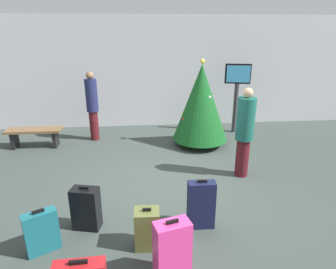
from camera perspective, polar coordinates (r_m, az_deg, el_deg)
The scene contains 12 objects.
ground_plane at distance 5.76m, azimuth 0.53°, elevation -9.40°, with size 16.00×16.00×0.00m, color #38423D.
back_wall at distance 8.97m, azimuth -1.99°, elevation 12.05°, with size 16.00×0.20×3.25m, color silver.
holiday_tree at distance 7.34m, azimuth 6.44°, elevation 6.19°, with size 1.38×1.38×2.18m.
flight_info_kiosk at distance 8.48m, azimuth 13.30°, elevation 9.01°, with size 0.70×0.25×1.95m.
waiting_bench at distance 8.07m, azimuth -24.65°, elevation 0.14°, with size 1.34×0.44×0.48m.
traveller_0 at distance 5.87m, azimuth 14.74°, elevation 0.65°, with size 0.49×0.49×1.80m.
traveller_1 at distance 7.95m, azimuth -14.57°, elevation 5.71°, with size 0.38×0.38×1.83m.
suitcase_0 at distance 3.61m, azimuth 0.82°, elevation -21.94°, with size 0.45×0.32×0.82m.
suitcase_2 at distance 4.58m, azimuth -15.72°, elevation -13.74°, with size 0.43×0.31×0.69m.
suitcase_3 at distance 4.12m, azimuth -4.08°, elevation -17.89°, with size 0.34×0.29×0.60m.
suitcase_4 at distance 4.36m, azimuth -23.48°, elevation -17.05°, with size 0.45×0.35×0.63m.
suitcase_5 at distance 4.44m, azimuth 6.48°, elevation -13.48°, with size 0.41×0.19×0.78m.
Camera 1 is at (-0.52, -5.02, 2.78)m, focal length 31.19 mm.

